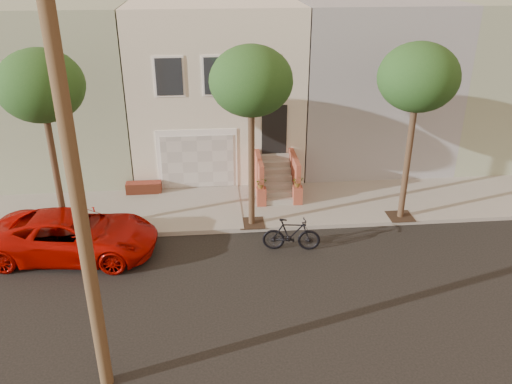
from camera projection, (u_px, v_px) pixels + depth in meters
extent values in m
plane|color=black|center=(229.00, 293.00, 15.34)|extent=(90.00, 90.00, 0.00)
cube|color=gray|center=(222.00, 208.00, 20.13)|extent=(40.00, 3.70, 0.15)
cube|color=beige|center=(216.00, 80.00, 23.87)|extent=(7.00, 8.00, 7.00)
cube|color=gray|center=(62.00, 83.00, 23.29)|extent=(6.50, 8.00, 7.00)
cube|color=gray|center=(362.00, 77.00, 24.46)|extent=(6.50, 8.00, 7.00)
cube|color=gray|center=(495.00, 74.00, 25.02)|extent=(6.50, 8.00, 7.00)
cube|color=white|center=(198.00, 159.00, 21.17)|extent=(3.20, 0.12, 2.50)
cube|color=beige|center=(198.00, 162.00, 21.16)|extent=(2.90, 0.06, 2.20)
cube|color=gray|center=(199.00, 207.00, 20.02)|extent=(3.20, 3.70, 0.02)
cube|color=#984329|center=(144.00, 187.00, 21.13)|extent=(1.40, 0.45, 0.44)
cube|color=black|center=(274.00, 130.00, 20.90)|extent=(1.00, 0.06, 2.00)
cube|color=#3F4751|center=(169.00, 77.00, 19.62)|extent=(1.00, 0.06, 1.40)
cube|color=white|center=(169.00, 77.00, 19.64)|extent=(1.15, 0.05, 1.55)
cube|color=#3F4751|center=(217.00, 76.00, 19.78)|extent=(1.00, 0.06, 1.40)
cube|color=white|center=(217.00, 76.00, 19.79)|extent=(1.15, 0.05, 1.55)
cube|color=#3F4751|center=(265.00, 75.00, 19.93)|extent=(1.00, 0.06, 1.40)
cube|color=white|center=(265.00, 75.00, 19.95)|extent=(1.15, 0.05, 1.55)
cube|color=gray|center=(279.00, 201.00, 20.27)|extent=(1.20, 0.28, 0.20)
cube|color=gray|center=(278.00, 193.00, 20.44)|extent=(1.20, 0.28, 0.20)
cube|color=gray|center=(278.00, 186.00, 20.60)|extent=(1.20, 0.28, 0.20)
cube|color=gray|center=(277.00, 178.00, 20.77)|extent=(1.20, 0.28, 0.20)
cube|color=gray|center=(276.00, 171.00, 20.94)|extent=(1.20, 0.28, 0.20)
cube|color=gray|center=(275.00, 164.00, 21.10)|extent=(1.20, 0.28, 0.20)
cube|color=gray|center=(274.00, 156.00, 21.27)|extent=(1.20, 0.28, 0.20)
cube|color=#984631|center=(259.00, 177.00, 20.67)|extent=(0.18, 1.96, 1.60)
cube|color=#984631|center=(294.00, 175.00, 20.79)|extent=(0.18, 1.96, 1.60)
cube|color=#984631|center=(261.00, 197.00, 20.07)|extent=(0.35, 0.35, 0.70)
imported|color=#193F16|center=(261.00, 183.00, 19.82)|extent=(0.40, 0.35, 0.45)
cube|color=#984631|center=(298.00, 195.00, 20.19)|extent=(0.35, 0.35, 0.70)
imported|color=#193F16|center=(298.00, 181.00, 19.94)|extent=(0.41, 0.35, 0.45)
cube|color=#2D2116|center=(66.00, 232.00, 18.32)|extent=(0.90, 0.90, 0.02)
cylinder|color=#382419|center=(57.00, 177.00, 17.42)|extent=(0.22, 0.22, 4.20)
ellipsoid|color=#193F16|center=(41.00, 86.00, 16.12)|extent=(2.70, 2.57, 2.29)
cube|color=#2D2116|center=(252.00, 223.00, 18.87)|extent=(0.90, 0.90, 0.02)
cylinder|color=#382419|center=(251.00, 169.00, 17.98)|extent=(0.22, 0.22, 4.20)
ellipsoid|color=#193F16|center=(251.00, 81.00, 16.68)|extent=(2.70, 2.57, 2.29)
cube|color=#2D2116|center=(400.00, 216.00, 19.35)|extent=(0.90, 0.90, 0.02)
cylinder|color=#382419|center=(407.00, 164.00, 18.45)|extent=(0.22, 0.22, 4.20)
ellipsoid|color=#193F16|center=(419.00, 77.00, 17.15)|extent=(2.70, 2.57, 2.29)
cylinder|color=#422C1E|center=(76.00, 187.00, 10.07)|extent=(0.30, 0.30, 10.00)
imported|color=#AF0A03|center=(74.00, 235.00, 16.93)|extent=(5.57, 3.04, 1.48)
imported|color=black|center=(291.00, 234.00, 17.29)|extent=(1.97, 0.79, 1.15)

